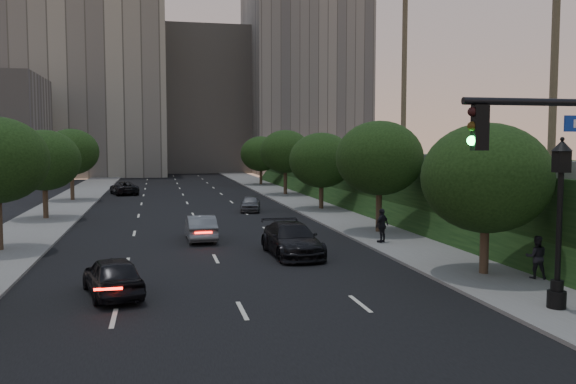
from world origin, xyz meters
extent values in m
plane|color=black|center=(0.00, 0.00, 0.00)|extent=(160.00, 160.00, 0.00)
cube|color=black|center=(0.00, 30.00, 0.01)|extent=(16.00, 140.00, 0.02)
cube|color=slate|center=(10.25, 30.00, 0.07)|extent=(4.50, 140.00, 0.15)
cube|color=slate|center=(-10.25, 30.00, 0.07)|extent=(4.50, 140.00, 0.15)
cube|color=black|center=(22.00, 28.00, 2.00)|extent=(18.00, 90.00, 4.00)
cube|color=slate|center=(13.50, 28.00, 4.35)|extent=(0.35, 90.00, 0.70)
cube|color=gray|center=(-14.00, 92.00, 16.00)|extent=(26.00, 20.00, 32.00)
cube|color=gray|center=(6.00, 102.00, 13.00)|extent=(22.00, 18.00, 26.00)
cube|color=gray|center=(24.00, 96.00, 18.00)|extent=(20.00, 22.00, 36.00)
cylinder|color=#38281C|center=(10.30, 8.00, 1.43)|extent=(0.36, 0.36, 2.86)
ellipsoid|color=black|center=(10.30, 8.00, 4.03)|extent=(5.20, 5.20, 4.42)
cylinder|color=#38281C|center=(10.30, 20.00, 1.61)|extent=(0.36, 0.36, 3.21)
ellipsoid|color=black|center=(10.30, 20.00, 4.53)|extent=(5.20, 5.20, 4.42)
cylinder|color=#38281C|center=(10.30, 33.00, 1.43)|extent=(0.36, 0.36, 2.86)
ellipsoid|color=black|center=(10.30, 33.00, 4.03)|extent=(5.20, 5.20, 4.42)
cylinder|color=#38281C|center=(10.30, 47.00, 1.61)|extent=(0.36, 0.36, 3.21)
ellipsoid|color=black|center=(10.30, 47.00, 4.53)|extent=(5.20, 5.20, 4.42)
cylinder|color=#38281C|center=(10.30, 62.00, 1.43)|extent=(0.36, 0.36, 2.86)
ellipsoid|color=black|center=(10.30, 62.00, 4.03)|extent=(5.20, 5.20, 4.42)
cylinder|color=#38281C|center=(-10.30, 31.00, 1.50)|extent=(0.36, 0.36, 2.99)
ellipsoid|color=black|center=(-10.30, 31.00, 4.22)|extent=(5.00, 5.00, 4.25)
cylinder|color=#38281C|center=(-10.30, 45.00, 1.63)|extent=(0.36, 0.36, 3.26)
ellipsoid|color=black|center=(-10.30, 45.00, 4.59)|extent=(5.00, 5.00, 4.25)
cylinder|color=#4C4233|center=(17.50, 14.00, 10.00)|extent=(0.40, 0.40, 12.00)
cylinder|color=#4C4233|center=(16.00, 30.00, 11.25)|extent=(0.40, 0.40, 14.50)
cube|color=black|center=(3.99, -2.52, 5.75)|extent=(0.32, 0.22, 0.95)
sphere|color=black|center=(3.81, -2.52, 6.08)|extent=(0.20, 0.20, 0.20)
sphere|color=#3F2B0A|center=(3.81, -2.52, 5.78)|extent=(0.20, 0.20, 0.20)
sphere|color=#19F24C|center=(3.81, -2.52, 5.48)|extent=(0.20, 0.20, 0.20)
cylinder|color=black|center=(9.85, 2.77, 0.35)|extent=(0.60, 0.60, 0.70)
cylinder|color=black|center=(9.85, 2.77, 0.85)|extent=(0.40, 0.40, 0.40)
cylinder|color=black|center=(9.85, 2.77, 2.80)|extent=(0.18, 0.18, 3.60)
cube|color=black|center=(9.85, 2.77, 4.85)|extent=(0.42, 0.42, 0.70)
cone|color=black|center=(9.85, 2.77, 5.35)|extent=(0.64, 0.64, 0.35)
sphere|color=black|center=(9.85, 2.77, 5.55)|extent=(0.14, 0.14, 0.14)
imported|color=black|center=(-4.21, 7.96, 0.72)|extent=(2.63, 4.51, 1.44)
imported|color=slate|center=(-0.29, 19.67, 0.72)|extent=(1.59, 4.38, 1.44)
imported|color=black|center=(-6.01, 51.49, 0.68)|extent=(3.41, 5.34, 1.37)
imported|color=black|center=(3.67, 14.13, 0.79)|extent=(2.43, 5.52, 1.58)
imported|color=#505357|center=(4.57, 33.23, 0.64)|extent=(2.15, 3.95, 1.28)
imported|color=black|center=(11.79, 6.71, 0.99)|extent=(1.01, 0.92, 1.68)
imported|color=black|center=(9.02, 16.10, 1.06)|extent=(1.12, 0.97, 1.81)
camera|label=1|loc=(-2.62, -14.15, 5.44)|focal=38.00mm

